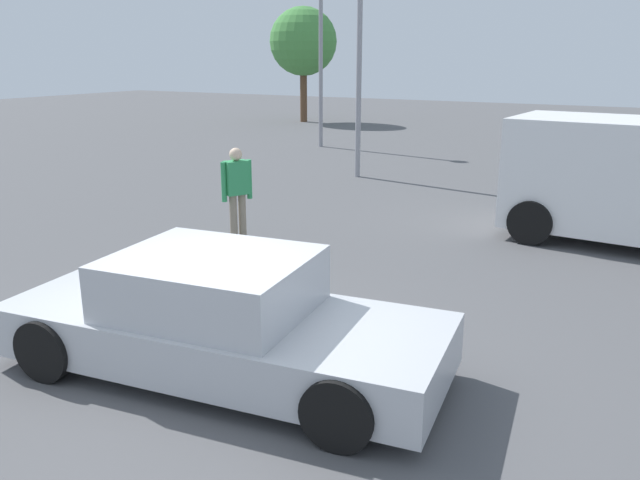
# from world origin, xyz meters

# --- Properties ---
(ground_plane) EXTENTS (80.00, 80.00, 0.00)m
(ground_plane) POSITION_xyz_m (0.00, 0.00, 0.00)
(ground_plane) COLOR #515154
(sedan_foreground) EXTENTS (4.67, 2.26, 1.23)m
(sedan_foreground) POSITION_xyz_m (-0.02, 0.14, 0.57)
(sedan_foreground) COLOR #B7BABF
(sedan_foreground) RESTS_ON ground_plane
(pedestrian) EXTENTS (0.40, 0.51, 1.61)m
(pedestrian) POSITION_xyz_m (-2.77, 4.20, 0.96)
(pedestrian) COLOR gray
(pedestrian) RESTS_ON ground_plane
(light_post_near) EXTENTS (0.44, 0.44, 6.52)m
(light_post_near) POSITION_xyz_m (-3.62, 10.71, 4.41)
(light_post_near) COLOR gray
(light_post_near) RESTS_ON ground_plane
(light_post_mid) EXTENTS (0.44, 0.44, 6.03)m
(light_post_mid) POSITION_xyz_m (-7.31, 15.35, 4.13)
(light_post_mid) COLOR gray
(light_post_mid) RESTS_ON ground_plane
(tree_back_left) EXTENTS (3.15, 3.15, 5.30)m
(tree_back_left) POSITION_xyz_m (-12.29, 22.61, 3.71)
(tree_back_left) COLOR brown
(tree_back_left) RESTS_ON ground_plane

